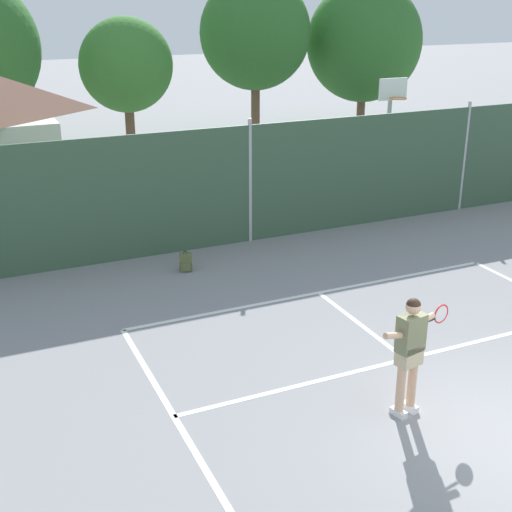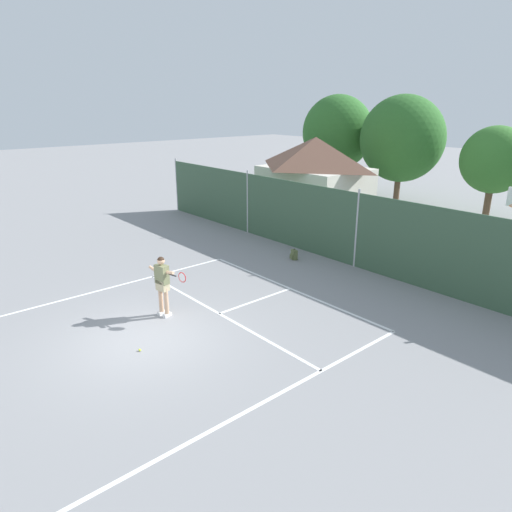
# 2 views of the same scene
# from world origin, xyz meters

# --- Properties ---
(ground_plane) EXTENTS (120.00, 120.00, 0.00)m
(ground_plane) POSITION_xyz_m (0.00, 0.00, 0.00)
(ground_plane) COLOR gray
(court_markings) EXTENTS (8.30, 11.10, 0.01)m
(court_markings) POSITION_xyz_m (0.00, 0.65, 0.00)
(court_markings) COLOR white
(court_markings) RESTS_ON ground
(chainlink_fence) EXTENTS (26.09, 0.09, 3.03)m
(chainlink_fence) POSITION_xyz_m (0.00, 9.00, 1.44)
(chainlink_fence) COLOR #38563D
(chainlink_fence) RESTS_ON ground
(clubhouse_building) EXTENTS (5.73, 4.42, 4.34)m
(clubhouse_building) POSITION_xyz_m (-6.57, 13.79, 2.25)
(clubhouse_building) COLOR beige
(clubhouse_building) RESTS_ON ground
(treeline_backdrop) EXTENTS (26.02, 4.65, 6.62)m
(treeline_backdrop) POSITION_xyz_m (-0.52, 20.41, 3.94)
(treeline_backdrop) COLOR brown
(treeline_backdrop) RESTS_ON ground
(tennis_player) EXTENTS (1.40, 0.45, 1.85)m
(tennis_player) POSITION_xyz_m (-0.96, 1.17, 1.11)
(tennis_player) COLOR silver
(tennis_player) RESTS_ON ground
(tennis_ball) EXTENTS (0.07, 0.07, 0.07)m
(tennis_ball) POSITION_xyz_m (0.45, -0.37, 0.03)
(tennis_ball) COLOR #CCE033
(tennis_ball) RESTS_ON ground
(backpack_olive) EXTENTS (0.32, 0.31, 0.46)m
(backpack_olive) POSITION_xyz_m (-2.10, 7.78, 0.19)
(backpack_olive) COLOR #566038
(backpack_olive) RESTS_ON ground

